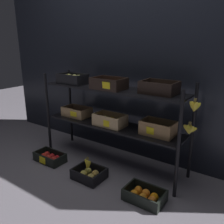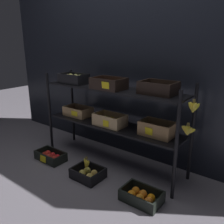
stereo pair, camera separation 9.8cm
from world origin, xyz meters
name	(u,v)px [view 1 (the left image)]	position (x,y,z in m)	size (l,w,h in m)	color
ground_plane	(112,162)	(0.00, 0.00, 0.00)	(10.00, 10.00, 0.00)	slate
storefront_wall	(132,63)	(0.00, 0.39, 1.09)	(4.02, 0.12, 2.18)	black
display_rack	(113,106)	(0.02, -0.01, 0.67)	(1.75, 0.41, 0.98)	black
crate_ground_apple_red	(50,158)	(-0.60, -0.39, 0.04)	(0.36, 0.21, 0.10)	black
crate_ground_apple_gold	(89,174)	(0.00, -0.40, 0.04)	(0.30, 0.25, 0.11)	black
crate_ground_orange	(144,196)	(0.62, -0.39, 0.04)	(0.34, 0.22, 0.11)	black
banana_bunch_loose	(88,164)	(-0.02, -0.40, 0.16)	(0.10, 0.04, 0.12)	brown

